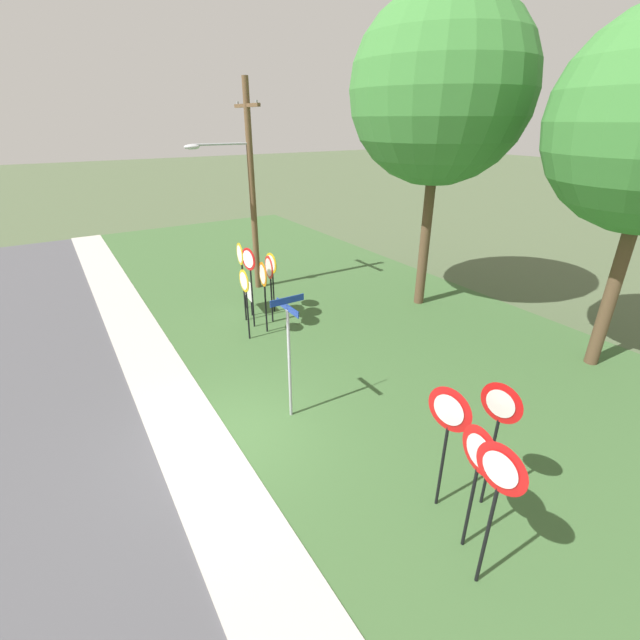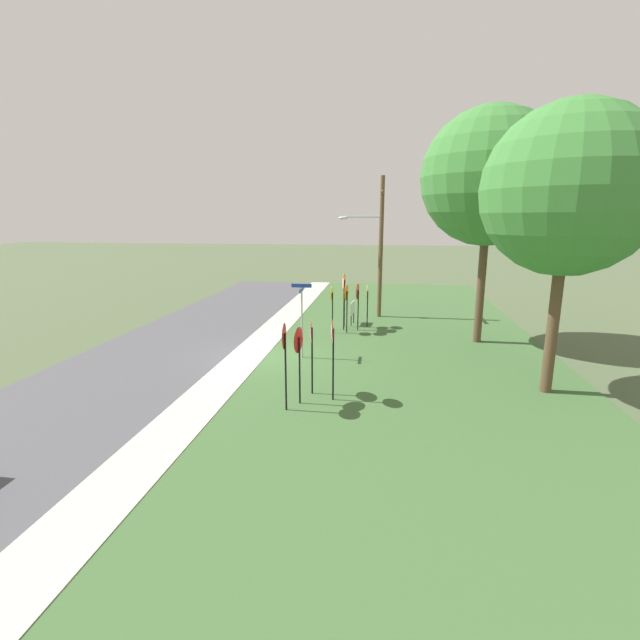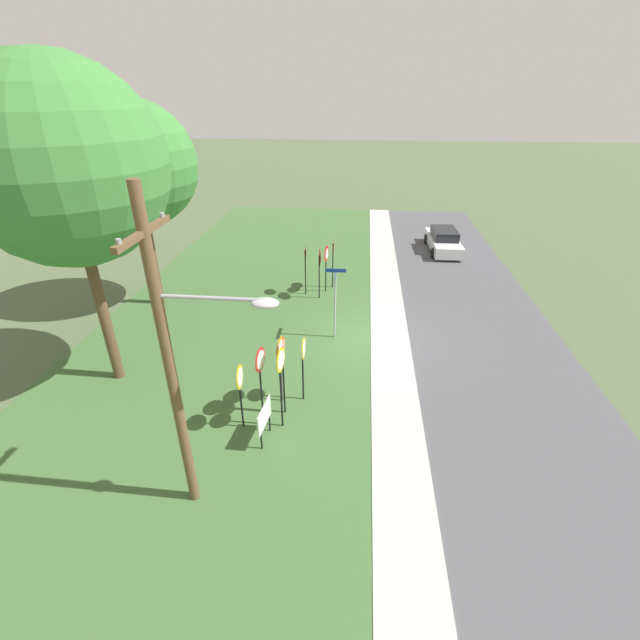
{
  "view_description": "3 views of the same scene",
  "coord_description": "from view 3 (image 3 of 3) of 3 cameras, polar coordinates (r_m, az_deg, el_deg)",
  "views": [
    {
      "loc": [
        7.6,
        -2.37,
        6.55
      ],
      "look_at": [
        -1.42,
        3.24,
        1.59
      ],
      "focal_mm": 24.18,
      "sensor_mm": 36.0,
      "label": 1
    },
    {
      "loc": [
        17.56,
        4.8,
        5.69
      ],
      "look_at": [
        0.87,
        2.4,
        1.86
      ],
      "focal_mm": 25.33,
      "sensor_mm": 36.0,
      "label": 2
    },
    {
      "loc": [
        -15.88,
        0.57,
        9.32
      ],
      "look_at": [
        -1.1,
        2.04,
        1.4
      ],
      "focal_mm": 24.41,
      "sensor_mm": 36.0,
      "label": 3
    }
  ],
  "objects": [
    {
      "name": "oak_tree_left",
      "position": [
        15.11,
        -30.5,
        17.06
      ],
      "size": [
        5.89,
        5.89,
        10.29
      ],
      "color": "brown",
      "rests_on": "grass_median"
    },
    {
      "name": "notice_board",
      "position": [
        13.04,
        -7.28,
        -12.57
      ],
      "size": [
        1.1,
        0.15,
        1.25
      ],
      "rotation": [
        0.0,
        0.0,
        -0.11
      ],
      "color": "black",
      "rests_on": "grass_median"
    },
    {
      "name": "stop_sign_near_left",
      "position": [
        13.52,
        -7.82,
        -6.07
      ],
      "size": [
        0.78,
        0.13,
        2.4
      ],
      "rotation": [
        0.0,
        0.0,
        -0.13
      ],
      "color": "black",
      "rests_on": "grass_median"
    },
    {
      "name": "stop_sign_far_center",
      "position": [
        13.09,
        -10.43,
        -8.23
      ],
      "size": [
        0.75,
        0.1,
        2.25
      ],
      "rotation": [
        0.0,
        0.0,
        0.04
      ],
      "color": "black",
      "rests_on": "grass_median"
    },
    {
      "name": "oak_tree_right",
      "position": [
        20.95,
        -23.07,
        18.2
      ],
      "size": [
        5.2,
        5.2,
        9.06
      ],
      "color": "brown",
      "rests_on": "grass_median"
    },
    {
      "name": "stop_sign_center_tall",
      "position": [
        13.25,
        -4.8,
        -5.16
      ],
      "size": [
        0.73,
        0.15,
        2.79
      ],
      "rotation": [
        0.0,
        0.0,
        0.18
      ],
      "color": "black",
      "rests_on": "grass_median"
    },
    {
      "name": "yield_sign_near_left",
      "position": [
        21.09,
        -0.01,
        7.65
      ],
      "size": [
        0.81,
        0.18,
        2.56
      ],
      "rotation": [
        0.0,
        0.0,
        0.19
      ],
      "color": "black",
      "rests_on": "grass_median"
    },
    {
      "name": "yield_sign_far_left",
      "position": [
        21.55,
        -1.87,
        8.22
      ],
      "size": [
        0.74,
        0.15,
        2.63
      ],
      "rotation": [
        0.0,
        0.0,
        0.16
      ],
      "color": "black",
      "rests_on": "grass_median"
    },
    {
      "name": "street_name_post",
      "position": [
        17.57,
        2.0,
        2.93
      ],
      "size": [
        0.96,
        0.82,
        3.07
      ],
      "rotation": [
        0.0,
        0.0,
        0.01
      ],
      "color": "#9EA0A8",
      "rests_on": "grass_median"
    },
    {
      "name": "sidewalk_strip",
      "position": [
        18.45,
        9.16,
        -2.56
      ],
      "size": [
        44.0,
        1.6,
        0.06
      ],
      "primitive_type": "cube",
      "color": "#BCB7AD",
      "rests_on": "ground_plane"
    },
    {
      "name": "grass_median",
      "position": [
        19.19,
        -11.53,
        -1.55
      ],
      "size": [
        44.0,
        12.0,
        0.04
      ],
      "primitive_type": "cube",
      "color": "#3D6033",
      "rests_on": "ground_plane"
    },
    {
      "name": "yield_sign_near_right",
      "position": [
        21.89,
        0.87,
        8.15
      ],
      "size": [
        0.79,
        0.16,
        2.44
      ],
      "rotation": [
        0.0,
        0.0,
        -0.17
      ],
      "color": "black",
      "rests_on": "grass_median"
    },
    {
      "name": "parked_sedan_distant",
      "position": [
        29.6,
        15.87,
        9.97
      ],
      "size": [
        4.69,
        2.01,
        1.39
      ],
      "rotation": [
        0.0,
        0.0,
        0.03
      ],
      "color": "silver",
      "rests_on": "road_asphalt"
    },
    {
      "name": "ground_plane",
      "position": [
        18.42,
        6.67,
        -2.53
      ],
      "size": [
        160.0,
        160.0,
        0.0
      ],
      "primitive_type": "plane",
      "color": "#4C5B3D"
    },
    {
      "name": "yield_sign_far_right",
      "position": [
        22.32,
        1.8,
        9.07
      ],
      "size": [
        0.77,
        0.11,
        2.68
      ],
      "rotation": [
        0.0,
        0.0,
        0.06
      ],
      "color": "black",
      "rests_on": "grass_median"
    },
    {
      "name": "stop_sign_far_right",
      "position": [
        13.98,
        -2.19,
        -4.76
      ],
      "size": [
        0.71,
        0.09,
        2.36
      ],
      "rotation": [
        0.0,
        0.0,
        -0.01
      ],
      "color": "black",
      "rests_on": "grass_median"
    },
    {
      "name": "stop_sign_near_right",
      "position": [
        13.91,
        -5.17,
        -4.68
      ],
      "size": [
        0.79,
        0.14,
        2.44
      ],
      "rotation": [
        0.0,
        0.0,
        -0.15
      ],
      "color": "black",
      "rests_on": "grass_median"
    },
    {
      "name": "stop_sign_far_left",
      "position": [
        12.72,
        -5.16,
        -6.69
      ],
      "size": [
        0.74,
        0.13,
        2.81
      ],
      "rotation": [
        0.0,
        0.0,
        -0.12
      ],
      "color": "black",
      "rests_on": "grass_median"
    },
    {
      "name": "road_asphalt",
      "position": [
        19.18,
        21.16,
        -3.08
      ],
      "size": [
        44.0,
        6.4,
        0.01
      ],
      "primitive_type": "cube",
      "color": "#4C4C51",
      "rests_on": "ground_plane"
    },
    {
      "name": "utility_pole",
      "position": [
        9.67,
        -18.32,
        -4.52
      ],
      "size": [
        2.1,
        2.57,
        7.91
      ],
      "color": "brown",
      "rests_on": "grass_median"
    }
  ]
}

